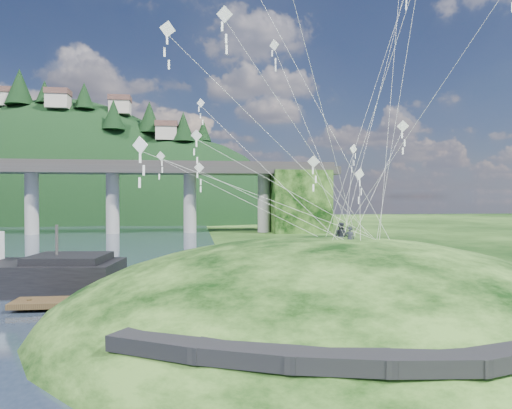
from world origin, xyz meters
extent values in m
plane|color=black|center=(0.00, 0.00, 0.00)|extent=(320.00, 320.00, 0.00)
ellipsoid|color=black|center=(8.00, 2.00, -1.50)|extent=(36.00, 32.00, 13.00)
cube|color=black|center=(-1.50, -8.00, 2.03)|extent=(4.32, 3.62, 0.71)
cube|color=black|center=(1.50, -9.65, 2.09)|extent=(4.10, 2.97, 0.61)
cube|color=black|center=(4.50, -10.65, 2.08)|extent=(3.85, 2.37, 0.62)
cube|color=black|center=(7.50, -11.10, 2.04)|extent=(3.62, 1.83, 0.66)
cube|color=black|center=(10.50, -10.90, 2.05)|extent=(3.82, 2.27, 0.68)
cylinder|color=gray|center=(-32.00, 70.00, 6.50)|extent=(2.60, 2.60, 13.00)
cylinder|color=gray|center=(-16.50, 70.00, 6.50)|extent=(2.60, 2.60, 13.00)
cylinder|color=gray|center=(-1.00, 70.00, 6.50)|extent=(2.60, 2.60, 13.00)
cylinder|color=gray|center=(14.50, 70.00, 6.50)|extent=(2.60, 2.60, 13.00)
cube|color=black|center=(22.00, 70.00, 6.50)|extent=(12.00, 11.00, 13.00)
ellipsoid|color=black|center=(-40.00, 126.00, -6.00)|extent=(96.00, 68.00, 88.00)
ellipsoid|color=black|center=(-5.00, 118.00, -10.00)|extent=(76.00, 56.00, 72.00)
cone|color=black|center=(-49.87, 114.63, 39.23)|extent=(8.01, 8.01, 10.54)
cone|color=black|center=(-42.87, 114.06, 37.88)|extent=(4.97, 4.97, 6.54)
cone|color=black|center=(-31.40, 112.04, 36.68)|extent=(5.83, 5.83, 7.67)
cone|color=black|center=(-22.45, 107.08, 30.58)|extent=(6.47, 6.47, 8.51)
cone|color=black|center=(-13.22, 113.99, 31.23)|extent=(7.13, 7.13, 9.38)
cone|color=black|center=(-3.12, 109.03, 27.87)|extent=(6.56, 6.56, 8.63)
cone|color=black|center=(2.77, 114.63, 27.68)|extent=(4.88, 4.88, 6.42)
cube|color=#BCAFA1|center=(-55.00, 118.00, 35.99)|extent=(6.00, 5.00, 4.00)
cube|color=brown|center=(-55.00, 118.00, 38.69)|extent=(6.40, 5.40, 1.60)
cube|color=#BCAFA1|center=(-38.00, 110.00, 34.28)|extent=(6.00, 5.00, 4.00)
cube|color=brown|center=(-38.00, 110.00, 36.98)|extent=(6.40, 5.40, 1.60)
cube|color=#BCAFA1|center=(-22.00, 116.00, 34.18)|extent=(6.00, 5.00, 4.00)
cube|color=brown|center=(-22.00, 116.00, 36.88)|extent=(6.40, 5.40, 1.60)
cube|color=#BCAFA1|center=(-8.00, 110.00, 25.88)|extent=(6.00, 5.00, 4.00)
cube|color=brown|center=(-8.00, 110.00, 28.58)|extent=(6.40, 5.40, 1.60)
cube|color=black|center=(-9.96, 11.82, 2.72)|extent=(6.18, 5.36, 0.56)
cylinder|color=#2D2B2B|center=(-10.89, 11.94, 3.94)|extent=(0.23, 0.23, 2.82)
cube|color=#332515|center=(-4.81, 6.42, 0.47)|extent=(14.81, 2.67, 0.37)
cylinder|color=#332515|center=(-11.13, 6.57, 0.21)|extent=(0.32, 0.32, 1.05)
cylinder|color=#332515|center=(-7.97, 6.50, 0.21)|extent=(0.32, 0.32, 1.05)
cylinder|color=#332515|center=(-4.81, 6.42, 0.21)|extent=(0.32, 0.32, 1.05)
cylinder|color=#332515|center=(-1.64, 6.35, 0.21)|extent=(0.32, 0.32, 1.05)
cylinder|color=#332515|center=(1.52, 6.27, 0.21)|extent=(0.32, 0.32, 1.05)
imported|color=#22252E|center=(9.11, 1.28, 5.73)|extent=(0.63, 0.51, 1.51)
imported|color=#22252E|center=(9.10, 3.00, 5.88)|extent=(1.12, 1.10, 1.82)
cube|color=white|center=(0.08, 5.76, 9.52)|extent=(0.68, 0.21, 0.68)
cube|color=white|center=(0.08, 5.76, 9.03)|extent=(0.09, 0.02, 0.40)
cube|color=white|center=(0.08, 5.76, 8.54)|extent=(0.09, 0.02, 0.40)
cube|color=white|center=(0.08, 5.76, 8.05)|extent=(0.09, 0.02, 0.40)
cube|color=white|center=(6.59, 0.36, 9.58)|extent=(0.67, 0.33, 0.69)
cube|color=white|center=(6.59, 0.36, 9.07)|extent=(0.09, 0.03, 0.41)
cube|color=white|center=(6.59, 0.36, 8.56)|extent=(0.09, 0.03, 0.41)
cube|color=white|center=(6.59, 0.36, 8.06)|extent=(0.09, 0.03, 0.41)
cube|color=white|center=(-2.85, 11.25, 10.74)|extent=(0.71, 0.35, 0.74)
cube|color=white|center=(-2.85, 11.25, 10.20)|extent=(0.10, 0.03, 0.44)
cube|color=white|center=(-2.85, 11.25, 9.66)|extent=(0.10, 0.03, 0.44)
cube|color=white|center=(-2.85, 11.25, 9.11)|extent=(0.10, 0.03, 0.44)
cube|color=white|center=(10.86, 5.54, 10.90)|extent=(0.62, 0.36, 0.68)
cube|color=white|center=(10.86, 5.54, 10.41)|extent=(0.08, 0.07, 0.40)
cube|color=white|center=(10.86, 5.54, 9.92)|extent=(0.08, 0.07, 0.40)
cube|color=white|center=(10.86, 5.54, 9.43)|extent=(0.08, 0.07, 0.40)
cube|color=white|center=(4.82, 3.43, 17.21)|extent=(0.54, 0.49, 0.67)
cube|color=white|center=(4.82, 3.43, 16.72)|extent=(0.09, 0.05, 0.40)
cube|color=white|center=(4.82, 3.43, 16.23)|extent=(0.09, 0.05, 0.40)
cube|color=white|center=(4.82, 3.43, 15.74)|extent=(0.09, 0.05, 0.40)
cube|color=white|center=(13.85, 4.11, 12.35)|extent=(0.75, 0.36, 0.80)
cube|color=white|center=(13.85, 4.11, 11.79)|extent=(0.11, 0.04, 0.46)
cube|color=white|center=(13.85, 4.11, 11.22)|extent=(0.11, 0.04, 0.46)
cube|color=white|center=(13.85, 4.11, 10.65)|extent=(0.11, 0.04, 0.46)
cube|color=white|center=(-2.75, -3.66, 9.94)|extent=(0.74, 0.43, 0.82)
cube|color=white|center=(-2.75, -3.66, 9.36)|extent=(0.11, 0.05, 0.47)
cube|color=white|center=(-2.75, -3.66, 8.78)|extent=(0.11, 0.05, 0.47)
cube|color=white|center=(-2.75, -3.66, 8.20)|extent=(0.11, 0.05, 0.47)
cube|color=white|center=(-0.11, 3.18, 11.34)|extent=(0.70, 0.27, 0.69)
cube|color=white|center=(-0.11, 3.18, 10.83)|extent=(0.09, 0.02, 0.42)
cube|color=white|center=(-0.11, 3.18, 10.32)|extent=(0.09, 0.02, 0.42)
cube|color=white|center=(-0.11, 3.18, 9.81)|extent=(0.09, 0.02, 0.42)
cube|color=white|center=(1.37, -0.66, 17.37)|extent=(0.88, 0.28, 0.86)
cube|color=white|center=(1.37, -0.66, 16.74)|extent=(0.12, 0.03, 0.51)
cube|color=white|center=(1.37, -0.66, 16.12)|extent=(0.12, 0.03, 0.51)
cube|color=white|center=(1.37, -0.66, 15.49)|extent=(0.12, 0.03, 0.51)
cube|color=white|center=(17.63, 11.63, 24.29)|extent=(0.12, 0.06, 0.52)
cube|color=white|center=(17.63, 11.63, 23.66)|extent=(0.12, 0.06, 0.52)
cube|color=white|center=(0.26, 9.47, 14.63)|extent=(0.59, 0.37, 0.67)
cube|color=white|center=(0.26, 9.47, 14.15)|extent=(0.09, 0.05, 0.39)
cube|color=white|center=(0.26, 9.47, 13.68)|extent=(0.09, 0.05, 0.39)
cube|color=white|center=(0.26, 9.47, 13.20)|extent=(0.09, 0.05, 0.39)
cube|color=white|center=(10.94, 4.55, 9.08)|extent=(0.78, 0.38, 0.83)
cube|color=white|center=(10.94, 4.55, 8.49)|extent=(0.10, 0.08, 0.49)
cube|color=white|center=(10.94, 4.55, 7.89)|extent=(0.10, 0.08, 0.49)
cube|color=white|center=(10.94, 4.55, 7.30)|extent=(0.10, 0.08, 0.49)
cube|color=white|center=(-1.53, -2.87, 15.63)|extent=(0.76, 0.30, 0.77)
cube|color=white|center=(-1.53, -2.87, 15.07)|extent=(0.09, 0.07, 0.46)
cube|color=white|center=(-1.53, -2.87, 14.51)|extent=(0.09, 0.07, 0.46)
cube|color=white|center=(-1.53, -2.87, 13.96)|extent=(0.09, 0.07, 0.46)
camera|label=1|loc=(-0.33, -25.34, 7.55)|focal=32.00mm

